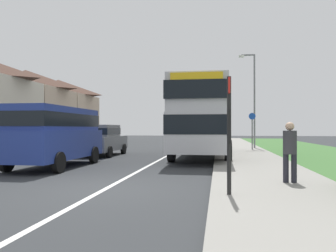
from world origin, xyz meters
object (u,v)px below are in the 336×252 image
(parked_van_blue, at_px, (55,132))
(parked_car_grey, at_px, (101,139))
(double_decker_bus, at_px, (202,116))
(pedestrian_at_stop, at_px, (290,149))
(cycle_route_sign, at_px, (252,129))
(street_lamp_mid, at_px, (253,94))
(bus_stop_sign, at_px, (229,127))

(parked_van_blue, xyz_separation_m, parked_car_grey, (-0.13, 5.51, -0.44))
(double_decker_bus, distance_m, pedestrian_at_stop, 9.06)
(cycle_route_sign, height_order, street_lamp_mid, street_lamp_mid)
(cycle_route_sign, bearing_deg, double_decker_bus, -120.75)
(parked_van_blue, bearing_deg, bus_stop_sign, -37.76)
(pedestrian_at_stop, bearing_deg, parked_van_blue, 158.13)
(parked_van_blue, height_order, street_lamp_mid, street_lamp_mid)
(double_decker_bus, distance_m, parked_car_grey, 5.70)
(parked_car_grey, relative_size, cycle_route_sign, 1.67)
(pedestrian_at_stop, relative_size, cycle_route_sign, 0.66)
(bus_stop_sign, bearing_deg, parked_van_blue, 142.24)
(pedestrian_at_stop, xyz_separation_m, bus_stop_sign, (-1.59, -1.78, 0.56))
(parked_car_grey, height_order, bus_stop_sign, bus_stop_sign)
(pedestrian_at_stop, distance_m, cycle_route_sign, 13.69)
(bus_stop_sign, bearing_deg, cycle_route_sign, 82.71)
(cycle_route_sign, relative_size, street_lamp_mid, 0.37)
(parked_car_grey, distance_m, street_lamp_mid, 11.41)
(double_decker_bus, height_order, cycle_route_sign, double_decker_bus)
(parked_van_blue, bearing_deg, pedestrian_at_stop, -21.87)
(parked_car_grey, bearing_deg, cycle_route_sign, 29.79)
(bus_stop_sign, bearing_deg, street_lamp_mid, 82.73)
(cycle_route_sign, bearing_deg, parked_car_grey, -150.21)
(double_decker_bus, height_order, pedestrian_at_stop, double_decker_bus)
(pedestrian_at_stop, height_order, street_lamp_mid, street_lamp_mid)
(double_decker_bus, xyz_separation_m, bus_stop_sign, (1.05, -10.37, -0.60))
(bus_stop_sign, bearing_deg, parked_car_grey, 122.13)
(parked_van_blue, distance_m, parked_car_grey, 5.53)
(parked_van_blue, distance_m, cycle_route_sign, 13.43)
(street_lamp_mid, bearing_deg, bus_stop_sign, -97.27)
(street_lamp_mid, bearing_deg, parked_car_grey, -143.09)
(parked_van_blue, xyz_separation_m, street_lamp_mid, (8.67, 12.13, 2.55))
(double_decker_bus, relative_size, parked_car_grey, 2.33)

